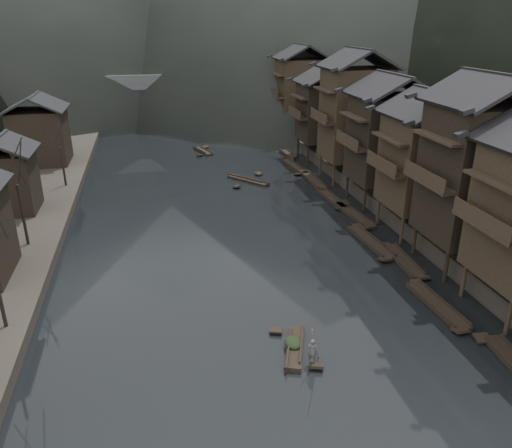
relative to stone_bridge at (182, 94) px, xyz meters
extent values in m
plane|color=black|center=(0.00, -72.00, -5.11)|extent=(300.00, 300.00, 0.00)
cube|color=#2D2823|center=(35.00, -32.00, -4.21)|extent=(40.00, 200.00, 1.80)
cylinder|color=black|center=(14.20, -75.40, -3.81)|extent=(0.30, 0.30, 2.90)
cylinder|color=black|center=(14.20, -70.60, -3.81)|extent=(0.30, 0.30, 2.90)
cylinder|color=black|center=(16.95, -70.60, -3.81)|extent=(0.30, 0.30, 2.90)
cube|color=black|center=(13.30, -73.00, 1.39)|extent=(1.20, 5.70, 0.25)
cylinder|color=black|center=(14.20, -68.40, -3.81)|extent=(0.30, 0.30, 2.90)
cylinder|color=black|center=(14.20, -63.60, -3.81)|extent=(0.30, 0.30, 2.90)
cylinder|color=black|center=(16.95, -68.40, -3.81)|extent=(0.30, 0.30, 2.90)
cylinder|color=black|center=(16.95, -63.60, -3.81)|extent=(0.30, 0.30, 2.90)
cube|color=black|center=(17.30, -66.00, 2.58)|extent=(7.00, 6.00, 10.18)
cube|color=black|center=(13.30, -66.00, 2.07)|extent=(1.20, 5.70, 0.25)
cylinder|color=black|center=(14.20, -61.40, -3.81)|extent=(0.30, 0.30, 2.90)
cylinder|color=black|center=(14.20, -56.60, -3.81)|extent=(0.30, 0.30, 2.90)
cylinder|color=black|center=(16.95, -61.40, -3.81)|extent=(0.30, 0.30, 2.90)
cylinder|color=black|center=(16.95, -56.60, -3.81)|extent=(0.30, 0.30, 2.90)
cube|color=black|center=(17.30, -59.00, 1.54)|extent=(7.00, 6.00, 8.09)
cube|color=black|center=(13.30, -59.00, 1.13)|extent=(1.20, 5.70, 0.25)
cylinder|color=black|center=(14.20, -53.40, -3.81)|extent=(0.30, 0.30, 2.90)
cylinder|color=black|center=(14.20, -48.60, -3.81)|extent=(0.30, 0.30, 2.90)
cylinder|color=black|center=(16.95, -53.40, -3.81)|extent=(0.30, 0.30, 2.90)
cylinder|color=black|center=(16.95, -48.60, -3.81)|extent=(0.30, 0.30, 2.90)
cube|color=black|center=(17.30, -51.00, 1.82)|extent=(7.00, 6.00, 8.67)
cube|color=black|center=(13.30, -51.00, 1.39)|extent=(1.20, 5.70, 0.25)
cylinder|color=black|center=(14.20, -44.40, -3.81)|extent=(0.30, 0.30, 2.90)
cylinder|color=black|center=(14.20, -39.60, -3.81)|extent=(0.30, 0.30, 2.90)
cylinder|color=black|center=(16.95, -44.40, -3.81)|extent=(0.30, 0.30, 2.90)
cylinder|color=black|center=(16.95, -39.60, -3.81)|extent=(0.30, 0.30, 2.90)
cube|color=black|center=(17.30, -42.00, 2.77)|extent=(7.00, 6.00, 10.56)
cube|color=black|center=(13.30, -42.00, 2.24)|extent=(1.20, 5.70, 0.25)
cylinder|color=black|center=(14.20, -34.40, -3.81)|extent=(0.30, 0.30, 2.90)
cylinder|color=black|center=(14.20, -29.60, -3.81)|extent=(0.30, 0.30, 2.90)
cylinder|color=black|center=(16.95, -34.40, -3.81)|extent=(0.30, 0.30, 2.90)
cylinder|color=black|center=(16.95, -29.60, -3.81)|extent=(0.30, 0.30, 2.90)
cube|color=black|center=(17.30, -32.00, 1.36)|extent=(7.00, 6.00, 7.73)
cube|color=black|center=(13.30, -32.00, 0.97)|extent=(1.20, 5.70, 0.25)
cylinder|color=black|center=(14.20, -22.40, -3.81)|extent=(0.30, 0.30, 2.90)
cylinder|color=black|center=(14.20, -17.60, -3.81)|extent=(0.30, 0.30, 2.90)
cylinder|color=black|center=(16.95, -22.40, -3.81)|extent=(0.30, 0.30, 2.90)
cylinder|color=black|center=(16.95, -17.60, -3.81)|extent=(0.30, 0.30, 2.90)
cube|color=black|center=(17.30, -20.00, 2.48)|extent=(7.00, 6.00, 9.98)
cube|color=black|center=(13.30, -20.00, 1.98)|extent=(1.20, 5.70, 0.25)
cube|color=black|center=(-20.50, -48.00, -1.01)|extent=(5.00, 5.00, 5.80)
cube|color=black|center=(-20.50, -30.00, -0.51)|extent=(6.50, 6.50, 6.80)
cylinder|color=black|center=(-17.00, -56.79, -1.30)|extent=(0.24, 0.24, 5.21)
cylinder|color=black|center=(-17.00, -40.74, -1.71)|extent=(0.24, 0.24, 4.40)
cube|color=black|center=(12.32, -75.74, -4.82)|extent=(1.01, 0.91, 0.34)
cube|color=black|center=(11.66, -71.61, -4.96)|extent=(1.43, 6.39, 0.30)
cube|color=black|center=(11.66, -71.61, -4.78)|extent=(1.48, 6.27, 0.10)
cube|color=black|center=(11.82, -68.57, -4.82)|extent=(0.97, 0.83, 0.33)
cube|color=black|center=(11.50, -74.65, -4.82)|extent=(0.97, 0.83, 0.33)
cube|color=black|center=(12.61, -64.87, -4.96)|extent=(1.40, 6.15, 0.30)
cube|color=black|center=(12.61, -64.87, -4.78)|extent=(1.45, 6.04, 0.10)
cube|color=black|center=(12.47, -61.94, -4.82)|extent=(0.97, 0.80, 0.33)
cube|color=black|center=(12.76, -67.79, -4.82)|extent=(0.97, 0.80, 0.33)
cube|color=black|center=(11.56, -60.89, -4.96)|extent=(1.62, 7.25, 0.30)
cube|color=black|center=(11.56, -60.89, -4.78)|extent=(1.67, 7.11, 0.10)
cube|color=black|center=(11.81, -57.45, -4.82)|extent=(1.00, 0.95, 0.36)
cube|color=black|center=(11.30, -64.33, -4.82)|extent=(1.00, 0.95, 0.36)
cube|color=black|center=(12.65, -54.36, -4.96)|extent=(1.82, 7.40, 0.30)
cube|color=black|center=(12.65, -54.36, -4.78)|extent=(1.86, 7.26, 0.10)
cube|color=black|center=(13.00, -50.87, -4.82)|extent=(1.02, 0.99, 0.36)
cube|color=black|center=(12.30, -57.86, -4.82)|extent=(1.02, 0.99, 0.36)
cube|color=black|center=(12.15, -49.19, -4.96)|extent=(1.38, 6.51, 0.30)
cube|color=black|center=(12.15, -49.19, -4.78)|extent=(1.43, 6.38, 0.10)
cube|color=black|center=(12.29, -46.08, -4.82)|extent=(0.97, 0.84, 0.34)
cube|color=black|center=(12.02, -52.29, -4.82)|extent=(0.97, 0.84, 0.34)
cube|color=black|center=(12.26, -42.58, -4.96)|extent=(1.14, 7.51, 0.30)
cube|color=black|center=(12.26, -42.58, -4.78)|extent=(1.20, 7.36, 0.10)
cube|color=black|center=(12.28, -38.98, -4.82)|extent=(0.94, 0.92, 0.36)
cube|color=black|center=(12.24, -46.18, -4.82)|extent=(0.94, 0.92, 0.36)
cube|color=black|center=(11.74, -36.27, -4.96)|extent=(1.91, 7.13, 0.30)
cube|color=black|center=(11.74, -36.27, -4.78)|extent=(1.95, 7.00, 0.10)
cube|color=black|center=(12.13, -32.91, -4.82)|extent=(1.03, 0.97, 0.35)
cube|color=black|center=(11.35, -39.64, -4.82)|extent=(1.03, 0.97, 0.35)
cube|color=black|center=(12.65, -29.03, -4.96)|extent=(1.39, 6.18, 0.30)
cube|color=black|center=(12.65, -29.03, -4.78)|extent=(1.44, 6.06, 0.10)
cube|color=black|center=(12.79, -26.09, -4.82)|extent=(0.97, 0.80, 0.33)
cube|color=black|center=(12.51, -31.97, -4.82)|extent=(0.97, 0.80, 0.33)
cube|color=black|center=(12.62, -23.02, -4.96)|extent=(1.69, 6.93, 0.30)
cube|color=black|center=(12.62, -23.02, -4.78)|extent=(1.73, 6.80, 0.10)
cube|color=black|center=(12.34, -19.74, -4.82)|extent=(1.00, 0.92, 0.35)
cube|color=black|center=(12.91, -26.31, -4.82)|extent=(1.00, 0.92, 0.35)
cube|color=black|center=(12.13, -17.45, -4.96)|extent=(1.16, 7.00, 0.30)
cube|color=black|center=(12.13, -17.45, -4.78)|extent=(1.22, 6.86, 0.10)
cube|color=black|center=(12.10, -14.10, -4.82)|extent=(0.94, 0.87, 0.35)
cube|color=black|center=(12.16, -20.81, -4.82)|extent=(0.94, 0.87, 0.35)
cube|color=black|center=(4.57, -40.78, -4.96)|extent=(4.52, 5.30, 0.30)
cube|color=black|center=(4.57, -40.78, -4.78)|extent=(4.48, 5.24, 0.10)
cube|color=black|center=(6.36, -38.53, -4.82)|extent=(1.13, 1.11, 0.33)
cube|color=black|center=(2.77, -43.03, -4.82)|extent=(1.13, 1.11, 0.33)
cube|color=black|center=(0.81, -25.34, -4.96)|extent=(2.40, 5.10, 0.30)
cube|color=black|center=(0.81, -25.34, -4.78)|extent=(2.42, 5.01, 0.10)
cube|color=black|center=(1.50, -23.04, -4.82)|extent=(0.99, 0.84, 0.30)
cube|color=black|center=(0.12, -27.65, -4.82)|extent=(0.99, 0.84, 0.30)
cube|color=black|center=(4.89, -13.09, -4.96)|extent=(2.41, 5.49, 0.30)
cube|color=black|center=(4.89, -13.09, -4.78)|extent=(2.43, 5.40, 0.10)
cube|color=black|center=(4.20, -10.58, -4.82)|extent=(1.00, 0.88, 0.31)
cube|color=black|center=(5.58, -15.60, -4.82)|extent=(1.00, 0.88, 0.31)
cube|color=#4C4C4F|center=(0.00, 0.00, 2.09)|extent=(40.00, 6.00, 1.60)
cube|color=#4C4C4F|center=(0.00, -2.70, 3.39)|extent=(40.00, 0.50, 1.00)
cube|color=#4C4C4F|center=(0.00, 2.70, 3.39)|extent=(40.00, 0.50, 1.00)
cube|color=#4C4C4F|center=(-14.00, 0.00, -1.91)|extent=(3.20, 6.00, 6.40)
cube|color=#4C4C4F|center=(-4.50, 0.00, -1.91)|extent=(3.20, 6.00, 6.40)
cube|color=#4C4C4F|center=(4.50, 0.00, -1.91)|extent=(3.20, 6.00, 6.40)
cube|color=#4C4C4F|center=(14.00, 0.00, -1.91)|extent=(3.20, 6.00, 6.40)
cube|color=black|center=(0.77, -74.16, -4.96)|extent=(2.33, 4.34, 0.30)
cube|color=black|center=(0.77, -74.16, -4.78)|extent=(2.34, 4.28, 0.10)
cube|color=black|center=(0.07, -72.23, -4.82)|extent=(0.93, 0.78, 0.28)
cube|color=black|center=(1.46, -76.09, -4.82)|extent=(0.93, 0.78, 0.28)
ellipsoid|color=black|center=(0.69, -73.96, -4.37)|extent=(1.02, 1.34, 0.61)
imported|color=#515153|center=(1.32, -75.69, -3.91)|extent=(0.66, 0.56, 1.55)
cylinder|color=#8C7A51|center=(1.52, -75.69, -1.42)|extent=(1.20, 1.66, 3.43)
camera|label=1|loc=(-6.74, -97.90, 13.38)|focal=35.00mm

